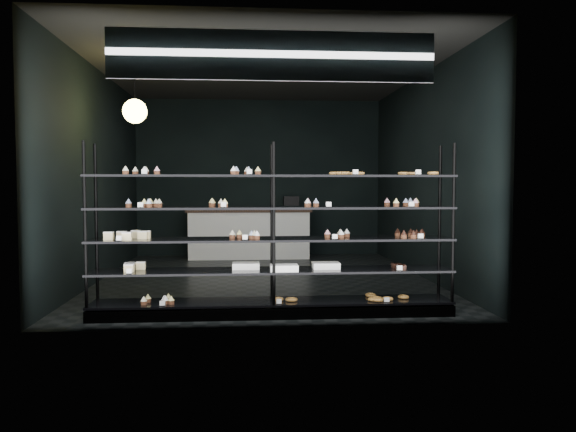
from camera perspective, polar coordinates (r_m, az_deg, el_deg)
The scene contains 5 objects.
room at distance 8.65m, azimuth -2.47°, elevation 4.14°, with size 5.01×6.01×3.20m.
display_shelf at distance 6.25m, azimuth -1.74°, elevation -4.39°, with size 4.00×0.50×1.91m.
signage at distance 5.87m, azimuth -1.53°, elevation 15.96°, with size 3.30×0.05×0.50m.
pendant_lamp at distance 7.99m, azimuth -15.29°, elevation 10.24°, with size 0.33×0.33×0.89m.
service_counter at distance 11.18m, azimuth -3.91°, elevation -1.71°, with size 2.45×0.65×1.23m.
Camera 1 is at (-0.28, -8.64, 1.45)m, focal length 35.00 mm.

